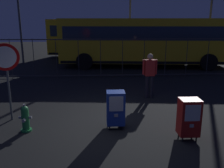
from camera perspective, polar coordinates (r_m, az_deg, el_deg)
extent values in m
plane|color=black|center=(6.72, -2.00, -10.07)|extent=(60.00, 60.00, 0.00)
cylinder|color=#1E7238|center=(6.85, -19.59, -10.22)|extent=(0.28, 0.28, 0.05)
cylinder|color=#1E7238|center=(6.73, -19.80, -7.89)|extent=(0.19, 0.19, 0.55)
sphere|color=#1E7238|center=(6.64, -20.00, -5.69)|extent=(0.19, 0.19, 0.19)
cylinder|color=gray|center=(6.60, -20.09, -4.71)|extent=(0.06, 0.06, 0.05)
cylinder|color=gray|center=(6.60, -20.14, -8.11)|extent=(0.09, 0.08, 0.09)
cylinder|color=gray|center=(6.75, -20.91, -7.43)|extent=(0.07, 0.07, 0.07)
cylinder|color=gray|center=(6.68, -18.76, -7.48)|extent=(0.07, 0.07, 0.07)
cylinder|color=black|center=(6.50, -0.57, -10.34)|extent=(0.04, 0.04, 0.12)
cylinder|color=black|center=(6.53, 2.43, -10.26)|extent=(0.04, 0.04, 0.12)
cylinder|color=black|center=(6.76, -0.68, -9.34)|extent=(0.04, 0.04, 0.12)
cylinder|color=black|center=(6.78, 2.19, -9.27)|extent=(0.04, 0.04, 0.12)
cube|color=navy|center=(6.45, 0.86, -5.66)|extent=(0.48, 0.40, 0.90)
cube|color=#B2B7BF|center=(6.19, 1.00, -4.75)|extent=(0.36, 0.01, 0.40)
cube|color=gray|center=(6.30, 0.99, -7.46)|extent=(0.10, 0.02, 0.08)
cylinder|color=black|center=(6.16, 16.35, -12.43)|extent=(0.04, 0.04, 0.12)
cylinder|color=black|center=(6.28, 19.31, -12.15)|extent=(0.04, 0.04, 0.12)
cylinder|color=black|center=(6.40, 15.51, -11.33)|extent=(0.04, 0.04, 0.12)
cylinder|color=black|center=(6.51, 18.37, -11.09)|extent=(0.04, 0.04, 0.12)
cube|color=#9E1411|center=(6.14, 17.75, -7.45)|extent=(0.48, 0.40, 0.90)
cube|color=#B2B7BF|center=(5.89, 18.58, -6.55)|extent=(0.36, 0.01, 0.40)
cube|color=gray|center=(6.01, 18.35, -9.37)|extent=(0.10, 0.02, 0.08)
cylinder|color=#4C4F54|center=(7.45, -23.33, 0.15)|extent=(0.06, 0.06, 2.20)
cylinder|color=red|center=(7.30, -23.97, 5.83)|extent=(0.71, 0.31, 0.76)
cylinder|color=white|center=(7.28, -24.00, 5.82)|extent=(0.56, 0.23, 0.60)
cylinder|color=black|center=(9.17, 8.21, -0.64)|extent=(0.14, 0.14, 0.85)
cylinder|color=black|center=(9.20, 9.31, -0.62)|extent=(0.14, 0.14, 0.85)
cube|color=maroon|center=(9.03, 8.94, 3.82)|extent=(0.36, 0.20, 0.60)
sphere|color=tan|center=(8.96, 9.04, 6.40)|extent=(0.22, 0.22, 0.22)
cylinder|color=maroon|center=(8.97, 7.51, 4.00)|extent=(0.09, 0.09, 0.55)
cylinder|color=maroon|center=(9.07, 10.37, 4.00)|extent=(0.09, 0.09, 0.55)
cube|color=#2D2D33|center=(12.32, -2.77, 10.53)|extent=(18.00, 0.04, 0.05)
cube|color=#2D2D33|center=(12.58, -2.67, 2.09)|extent=(18.00, 0.04, 0.05)
cylinder|color=#2D2D33|center=(13.17, -22.79, 5.52)|extent=(0.03, 0.03, 2.00)
cylinder|color=#2D2D33|center=(12.84, -18.04, 5.73)|extent=(0.03, 0.03, 2.00)
cylinder|color=#2D2D33|center=(12.60, -13.06, 5.91)|extent=(0.03, 0.03, 2.00)
cylinder|color=#2D2D33|center=(12.46, -7.92, 6.05)|extent=(0.03, 0.03, 2.00)
cylinder|color=#2D2D33|center=(12.42, -2.72, 6.15)|extent=(0.03, 0.03, 2.00)
cylinder|color=#2D2D33|center=(12.48, 2.49, 6.19)|extent=(0.03, 0.03, 2.00)
cylinder|color=#2D2D33|center=(12.64, 7.60, 6.19)|extent=(0.03, 0.03, 2.00)
cylinder|color=#2D2D33|center=(12.90, 12.54, 6.13)|extent=(0.03, 0.03, 2.00)
cylinder|color=#2D2D33|center=(13.25, 17.25, 6.04)|extent=(0.03, 0.03, 2.00)
cylinder|color=#2D2D33|center=(13.68, 21.70, 5.92)|extent=(0.03, 0.03, 2.00)
cube|color=gold|center=(15.61, 7.74, 10.22)|extent=(10.70, 3.53, 2.65)
cube|color=#1E2838|center=(15.58, 7.80, 11.97)|extent=(10.07, 3.48, 0.80)
cube|color=black|center=(15.74, 7.59, 5.77)|extent=(10.49, 3.51, 0.16)
cylinder|color=black|center=(15.31, 21.89, 4.81)|extent=(1.02, 0.38, 1.00)
cylinder|color=black|center=(17.66, 19.26, 6.19)|extent=(1.02, 0.38, 1.00)
cylinder|color=black|center=(14.61, -6.53, 5.34)|extent=(1.02, 0.38, 1.00)
cylinder|color=black|center=(17.06, -5.25, 6.67)|extent=(1.02, 0.38, 1.00)
cube|color=gold|center=(19.36, 1.11, 11.14)|extent=(10.74, 3.84, 2.65)
cube|color=#1E2838|center=(19.34, 1.12, 12.55)|extent=(10.11, 3.78, 0.80)
cube|color=black|center=(19.47, 1.09, 7.54)|extent=(10.53, 3.82, 0.16)
cylinder|color=black|center=(18.39, 12.48, 6.95)|extent=(1.03, 0.41, 1.00)
cylinder|color=black|center=(20.85, 11.52, 7.85)|extent=(1.03, 0.41, 1.00)
cylinder|color=black|center=(18.79, -10.47, 7.21)|extent=(1.03, 0.41, 1.00)
cylinder|color=black|center=(21.21, -8.79, 8.07)|extent=(1.03, 0.41, 1.00)
cylinder|color=#4C4F54|center=(17.94, 22.49, 16.94)|extent=(0.14, 0.14, 7.79)
cylinder|color=#4C4F54|center=(20.28, 4.31, 17.24)|extent=(0.14, 0.14, 7.59)
cylinder|color=#4C4F54|center=(18.04, -21.15, 15.17)|extent=(0.14, 0.14, 6.62)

